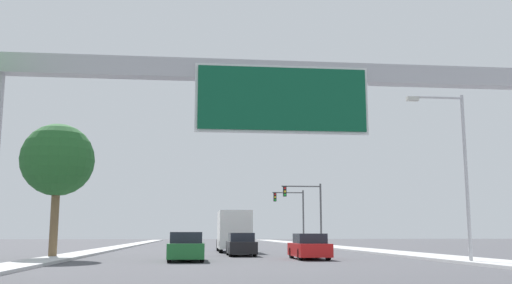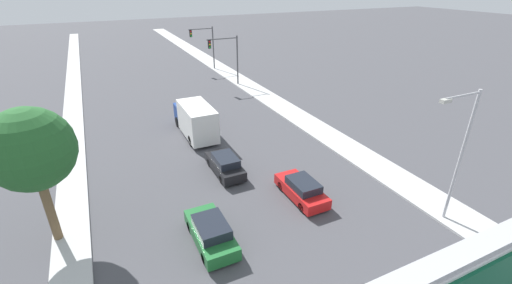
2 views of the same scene
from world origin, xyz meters
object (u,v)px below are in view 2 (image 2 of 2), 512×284
object	(u,v)px
traffic_light_near_intersection	(228,53)
palm_tree_background	(31,150)
truck_box_primary	(195,119)
traffic_light_mid_block	(206,42)
car_mid_right	(211,232)
street_lamp_right	(459,148)
car_near_center	(302,189)
car_near_left	(225,165)

from	to	relation	value
traffic_light_near_intersection	palm_tree_background	distance (m)	32.06
truck_box_primary	traffic_light_near_intersection	bearing A→B (deg)	57.53
traffic_light_mid_block	palm_tree_background	world-z (taller)	palm_tree_background
car_mid_right	palm_tree_background	size ratio (longest dim) A/B	0.56
palm_tree_background	street_lamp_right	distance (m)	22.92
car_mid_right	traffic_light_mid_block	xyz separation A→B (m)	(12.59, 38.75, 3.77)
truck_box_primary	traffic_light_mid_block	bearing A→B (deg)	69.32
car_near_center	truck_box_primary	size ratio (longest dim) A/B	0.60
truck_box_primary	street_lamp_right	world-z (taller)	street_lamp_right
car_near_center	palm_tree_background	distance (m)	15.96
car_mid_right	traffic_light_mid_block	size ratio (longest dim) A/B	0.67
car_mid_right	traffic_light_near_intersection	world-z (taller)	traffic_light_near_intersection
car_mid_right	car_near_center	size ratio (longest dim) A/B	1.02
truck_box_primary	car_near_center	bearing A→B (deg)	-75.11
car_mid_right	car_near_left	xyz separation A→B (m)	(3.50, 6.94, -0.02)
palm_tree_background	car_near_left	bearing A→B (deg)	14.34
street_lamp_right	car_near_center	bearing A→B (deg)	138.27
car_near_center	traffic_light_mid_block	xyz separation A→B (m)	(5.59, 37.24, 3.80)
car_mid_right	street_lamp_right	world-z (taller)	street_lamp_right
car_near_center	truck_box_primary	xyz separation A→B (m)	(-3.50, 13.16, 0.93)
traffic_light_near_intersection	palm_tree_background	size ratio (longest dim) A/B	0.84
traffic_light_near_intersection	car_mid_right	bearing A→B (deg)	-113.43
car_near_center	traffic_light_near_intersection	bearing A→B (deg)	78.67
truck_box_primary	palm_tree_background	xyz separation A→B (m)	(-11.40, -10.65, 4.21)
car_mid_right	traffic_light_near_intersection	xyz separation A→B (m)	(12.46, 28.75, 3.78)
car_near_left	truck_box_primary	size ratio (longest dim) A/B	0.61
car_near_left	car_near_center	bearing A→B (deg)	-57.19
car_near_left	traffic_light_near_intersection	xyz separation A→B (m)	(8.96, 21.81, 3.80)
car_mid_right	traffic_light_mid_block	world-z (taller)	traffic_light_mid_block
car_near_left	traffic_light_mid_block	size ratio (longest dim) A/B	0.67
car_near_left	palm_tree_background	bearing A→B (deg)	-165.66
car_near_left	truck_box_primary	world-z (taller)	truck_box_primary
truck_box_primary	street_lamp_right	xyz separation A→B (m)	(9.96, -18.92, 3.41)
car_near_left	street_lamp_right	xyz separation A→B (m)	(9.96, -11.19, 4.33)
car_near_center	car_near_left	bearing A→B (deg)	122.81
car_mid_right	truck_box_primary	distance (m)	15.11
car_near_center	palm_tree_background	xyz separation A→B (m)	(-14.90, 2.51, 5.14)
car_near_center	street_lamp_right	bearing A→B (deg)	-41.73
car_near_center	traffic_light_near_intersection	distance (m)	28.04
car_mid_right	car_near_left	bearing A→B (deg)	63.23
truck_box_primary	traffic_light_mid_block	xyz separation A→B (m)	(9.09, 24.08, 2.87)
car_near_center	street_lamp_right	distance (m)	9.68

